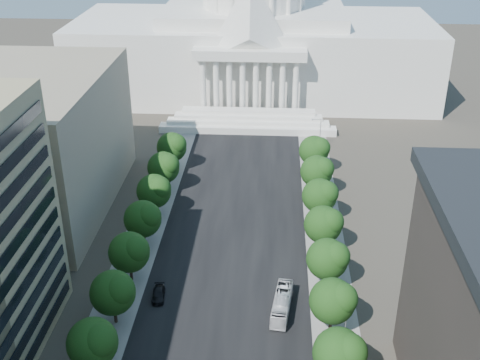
# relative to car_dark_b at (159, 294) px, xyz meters

# --- Properties ---
(road_asphalt) EXTENTS (30.00, 260.00, 0.01)m
(road_asphalt) POSITION_rel_car_dark_b_xyz_m (11.98, 23.07, -0.77)
(road_asphalt) COLOR black
(road_asphalt) RESTS_ON ground
(sidewalk_left) EXTENTS (8.00, 260.00, 0.02)m
(sidewalk_left) POSITION_rel_car_dark_b_xyz_m (-7.02, 23.07, -0.77)
(sidewalk_left) COLOR gray
(sidewalk_left) RESTS_ON ground
(sidewalk_right) EXTENTS (8.00, 260.00, 0.02)m
(sidewalk_right) POSITION_rel_car_dark_b_xyz_m (30.98, 23.07, -0.77)
(sidewalk_right) COLOR gray
(sidewalk_right) RESTS_ON ground
(capitol) EXTENTS (120.00, 56.00, 73.00)m
(capitol) POSITION_rel_car_dark_b_xyz_m (11.98, 117.97, 19.24)
(capitol) COLOR white
(capitol) RESTS_ON ground
(office_block_left_far) EXTENTS (38.00, 52.00, 30.00)m
(office_block_left_far) POSITION_rel_car_dark_b_xyz_m (-36.02, 33.07, 14.23)
(office_block_left_far) COLOR gray
(office_block_left_far) RESTS_ON ground
(tree_l_d) EXTENTS (7.79, 7.60, 9.97)m
(tree_l_d) POSITION_rel_car_dark_b_xyz_m (-5.68, -19.12, 5.69)
(tree_l_d) COLOR #33261C
(tree_l_d) RESTS_ON ground
(tree_l_e) EXTENTS (7.79, 7.60, 9.97)m
(tree_l_e) POSITION_rel_car_dark_b_xyz_m (-5.68, -7.12, 5.69)
(tree_l_e) COLOR #33261C
(tree_l_e) RESTS_ON ground
(tree_l_f) EXTENTS (7.79, 7.60, 9.97)m
(tree_l_f) POSITION_rel_car_dark_b_xyz_m (-5.68, 4.88, 5.69)
(tree_l_f) COLOR #33261C
(tree_l_f) RESTS_ON ground
(tree_l_g) EXTENTS (7.79, 7.60, 9.97)m
(tree_l_g) POSITION_rel_car_dark_b_xyz_m (-5.68, 16.88, 5.69)
(tree_l_g) COLOR #33261C
(tree_l_g) RESTS_ON ground
(tree_l_h) EXTENTS (7.79, 7.60, 9.97)m
(tree_l_h) POSITION_rel_car_dark_b_xyz_m (-5.68, 28.88, 5.69)
(tree_l_h) COLOR #33261C
(tree_l_h) RESTS_ON ground
(tree_l_i) EXTENTS (7.79, 7.60, 9.97)m
(tree_l_i) POSITION_rel_car_dark_b_xyz_m (-5.68, 40.88, 5.69)
(tree_l_i) COLOR #33261C
(tree_l_i) RESTS_ON ground
(tree_l_j) EXTENTS (7.79, 7.60, 9.97)m
(tree_l_j) POSITION_rel_car_dark_b_xyz_m (-5.68, 52.88, 5.69)
(tree_l_j) COLOR #33261C
(tree_l_j) RESTS_ON ground
(tree_r_d) EXTENTS (7.79, 7.60, 9.97)m
(tree_r_d) POSITION_rel_car_dark_b_xyz_m (30.32, -19.12, 5.69)
(tree_r_d) COLOR #33261C
(tree_r_d) RESTS_ON ground
(tree_r_e) EXTENTS (7.79, 7.60, 9.97)m
(tree_r_e) POSITION_rel_car_dark_b_xyz_m (30.32, -7.12, 5.69)
(tree_r_e) COLOR #33261C
(tree_r_e) RESTS_ON ground
(tree_r_f) EXTENTS (7.79, 7.60, 9.97)m
(tree_r_f) POSITION_rel_car_dark_b_xyz_m (30.32, 4.88, 5.69)
(tree_r_f) COLOR #33261C
(tree_r_f) RESTS_ON ground
(tree_r_g) EXTENTS (7.79, 7.60, 9.97)m
(tree_r_g) POSITION_rel_car_dark_b_xyz_m (30.32, 16.88, 5.69)
(tree_r_g) COLOR #33261C
(tree_r_g) RESTS_ON ground
(tree_r_h) EXTENTS (7.79, 7.60, 9.97)m
(tree_r_h) POSITION_rel_car_dark_b_xyz_m (30.32, 28.88, 5.69)
(tree_r_h) COLOR #33261C
(tree_r_h) RESTS_ON ground
(tree_r_i) EXTENTS (7.79, 7.60, 9.97)m
(tree_r_i) POSITION_rel_car_dark_b_xyz_m (30.32, 40.88, 5.69)
(tree_r_i) COLOR #33261C
(tree_r_i) RESTS_ON ground
(tree_r_j) EXTENTS (7.79, 7.60, 9.97)m
(tree_r_j) POSITION_rel_car_dark_b_xyz_m (30.32, 52.88, 5.69)
(tree_r_j) COLOR #33261C
(tree_r_j) RESTS_ON ground
(streetlight_c) EXTENTS (2.61, 0.44, 9.00)m
(streetlight_c) POSITION_rel_car_dark_b_xyz_m (31.88, -6.93, 5.05)
(streetlight_c) COLOR gray
(streetlight_c) RESTS_ON ground
(streetlight_d) EXTENTS (2.61, 0.44, 9.00)m
(streetlight_d) POSITION_rel_car_dark_b_xyz_m (31.88, 18.07, 5.05)
(streetlight_d) COLOR gray
(streetlight_d) RESTS_ON ground
(streetlight_e) EXTENTS (2.61, 0.44, 9.00)m
(streetlight_e) POSITION_rel_car_dark_b_xyz_m (31.88, 43.07, 5.05)
(streetlight_e) COLOR gray
(streetlight_e) RESTS_ON ground
(streetlight_f) EXTENTS (2.61, 0.44, 9.00)m
(streetlight_f) POSITION_rel_car_dark_b_xyz_m (31.88, 68.07, 5.05)
(streetlight_f) COLOR gray
(streetlight_f) RESTS_ON ground
(car_dark_b) EXTENTS (2.65, 5.47, 1.54)m
(car_dark_b) POSITION_rel_car_dark_b_xyz_m (0.00, 0.00, 0.00)
(car_dark_b) COLOR black
(car_dark_b) RESTS_ON ground
(city_bus) EXTENTS (4.07, 11.67, 3.18)m
(city_bus) POSITION_rel_car_dark_b_xyz_m (21.99, -2.33, 0.82)
(city_bus) COLOR silver
(city_bus) RESTS_ON ground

